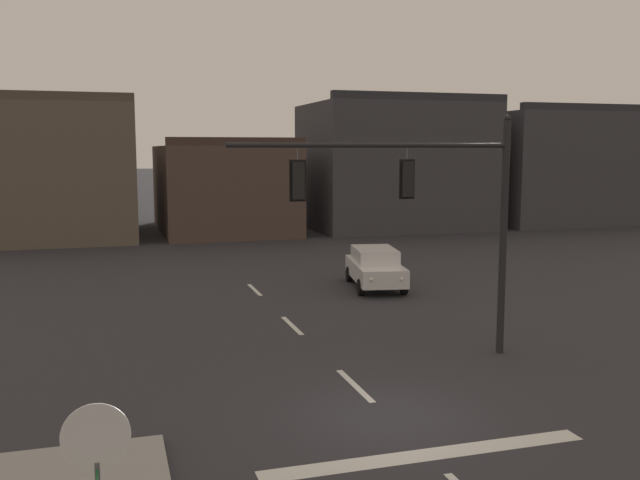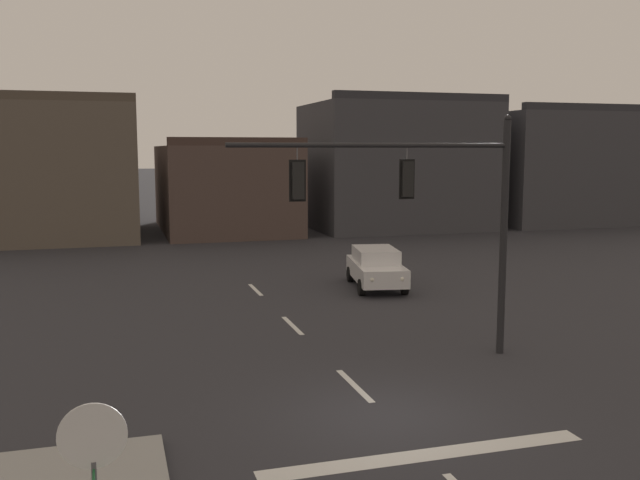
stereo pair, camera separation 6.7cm
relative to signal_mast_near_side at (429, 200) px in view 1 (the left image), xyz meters
The scene contains 7 objects.
ground_plane 6.01m from the signal_mast_near_side, 126.45° to the right, with size 400.00×400.00×0.00m, color #2B2B30.
stop_bar_paint 7.32m from the signal_mast_near_side, 114.90° to the right, with size 6.40×0.50×0.01m, color silver.
lane_centreline 5.15m from the signal_mast_near_side, 151.04° to the right, with size 0.16×26.40×0.01m.
signal_mast_near_side is the anchor object (origin of this frame).
stop_sign 12.21m from the signal_mast_near_side, 133.02° to the right, with size 0.76×0.64×2.83m.
car_lot_nearside 10.52m from the signal_mast_near_side, 76.54° to the left, with size 2.56×4.65×1.61m.
building_row 32.60m from the signal_mast_near_side, 71.97° to the left, with size 58.11×13.36×9.27m.
Camera 1 is at (-5.46, -13.21, 5.60)m, focal length 39.29 mm.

